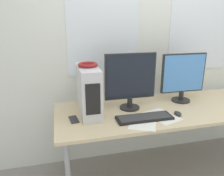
# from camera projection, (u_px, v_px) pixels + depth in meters

# --- Properties ---
(wall_back) EXTENTS (8.00, 0.07, 2.70)m
(wall_back) POSITION_uv_depth(u_px,v_px,m) (153.00, 39.00, 2.37)
(wall_back) COLOR silver
(wall_back) RESTS_ON ground_plane
(desk) EXTENTS (2.17, 0.76, 0.75)m
(desk) POSITION_uv_depth(u_px,v_px,m) (171.00, 112.00, 2.09)
(desk) COLOR #D1BA8E
(desk) RESTS_ON ground_plane
(pc_tower) EXTENTS (0.17, 0.47, 0.42)m
(pc_tower) POSITION_uv_depth(u_px,v_px,m) (89.00, 90.00, 1.90)
(pc_tower) COLOR silver
(pc_tower) RESTS_ON desk
(headphones) EXTENTS (0.17, 0.17, 0.03)m
(headphones) POSITION_uv_depth(u_px,v_px,m) (88.00, 65.00, 1.84)
(headphones) COLOR maroon
(headphones) RESTS_ON pc_tower
(monitor_main) EXTENTS (0.47, 0.19, 0.52)m
(monitor_main) POSITION_uv_depth(u_px,v_px,m) (130.00, 80.00, 1.98)
(monitor_main) COLOR black
(monitor_main) RESTS_ON desk
(monitor_right_near) EXTENTS (0.46, 0.19, 0.49)m
(monitor_right_near) POSITION_uv_depth(u_px,v_px,m) (183.00, 76.00, 2.17)
(monitor_right_near) COLOR black
(monitor_right_near) RESTS_ON desk
(keyboard) EXTENTS (0.48, 0.16, 0.02)m
(keyboard) POSITION_uv_depth(u_px,v_px,m) (144.00, 118.00, 1.84)
(keyboard) COLOR black
(keyboard) RESTS_ON desk
(mouse) EXTENTS (0.05, 0.09, 0.03)m
(mouse) POSITION_uv_depth(u_px,v_px,m) (178.00, 113.00, 1.91)
(mouse) COLOR #2D2D2D
(mouse) RESTS_ON desk
(cell_phone) EXTENTS (0.08, 0.14, 0.01)m
(cell_phone) POSITION_uv_depth(u_px,v_px,m) (74.00, 119.00, 1.82)
(cell_phone) COLOR #232328
(cell_phone) RESTS_ON desk
(paper_sheet_left) EXTENTS (0.29, 0.34, 0.00)m
(paper_sheet_left) POSITION_uv_depth(u_px,v_px,m) (162.00, 116.00, 1.89)
(paper_sheet_left) COLOR white
(paper_sheet_left) RESTS_ON desk
(paper_sheet_front) EXTENTS (0.32, 0.36, 0.00)m
(paper_sheet_front) POSITION_uv_depth(u_px,v_px,m) (143.00, 122.00, 1.79)
(paper_sheet_front) COLOR white
(paper_sheet_front) RESTS_ON desk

